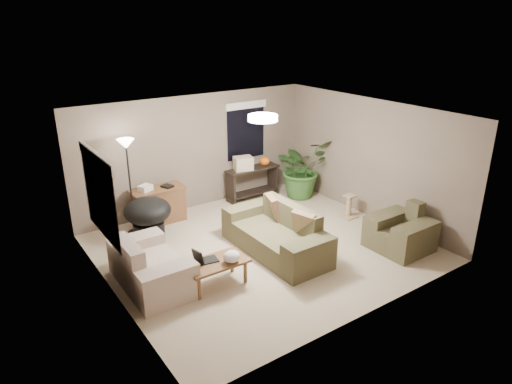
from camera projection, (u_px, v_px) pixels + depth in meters
room_shell at (262, 185)px, 8.03m from camera, size 5.50×5.50×5.50m
main_sofa at (277, 236)px, 8.27m from camera, size 0.95×2.20×0.85m
throw_pillows at (289, 215)px, 8.28m from camera, size 0.36×1.40×0.47m
loveseat at (150, 269)px, 7.20m from camera, size 0.90×1.60×0.85m
armchair at (400, 233)px, 8.37m from camera, size 0.95×1.00×0.85m
coffee_table at (216, 265)px, 7.19m from camera, size 1.00×0.55×0.42m
laptop at (203, 259)px, 7.14m from camera, size 0.40×0.28×0.24m
plastic_bag at (232, 257)px, 7.13m from camera, size 0.32×0.31×0.19m
desk at (159, 205)px, 9.42m from camera, size 1.10×0.50×0.75m
desk_papers at (150, 188)px, 9.17m from camera, size 0.73×0.33×0.12m
console_table at (252, 181)px, 10.65m from camera, size 1.30×0.40×0.75m
pumpkin at (265, 161)px, 10.69m from camera, size 0.28×0.28×0.20m
cardboard_box at (243, 163)px, 10.35m from camera, size 0.47×0.40×0.31m
papasan_chair at (148, 215)px, 8.74m from camera, size 1.06×1.06×0.80m
floor_lamp at (127, 155)px, 8.51m from camera, size 0.32×0.32×1.91m
ceiling_fixture at (263, 118)px, 7.60m from camera, size 0.50×0.50×0.10m
houseplant at (301, 174)px, 10.75m from camera, size 1.26×1.40×1.09m
cat_scratching_post at (349, 208)px, 9.71m from camera, size 0.32×0.32×0.50m
window_left at (98, 181)px, 6.62m from camera, size 0.05×1.56×1.33m
window_back at (246, 121)px, 10.43m from camera, size 1.06×0.05×1.33m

